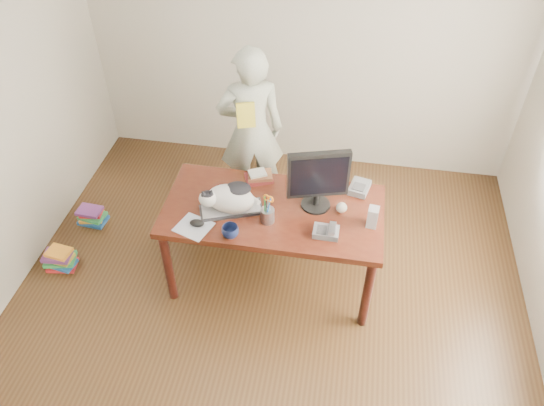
{
  "coord_description": "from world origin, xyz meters",
  "views": [
    {
      "loc": [
        0.47,
        -2.18,
        3.37
      ],
      "look_at": [
        0.0,
        0.55,
        0.85
      ],
      "focal_mm": 35.0,
      "sensor_mm": 36.0,
      "label": 1
    }
  ],
  "objects": [
    {
      "name": "room",
      "position": [
        0.0,
        0.0,
        1.35
      ],
      "size": [
        4.5,
        4.5,
        4.5
      ],
      "color": "black",
      "rests_on": "ground"
    },
    {
      "name": "desk",
      "position": [
        0.0,
        0.68,
        0.6
      ],
      "size": [
        1.6,
        0.8,
        0.75
      ],
      "color": "black",
      "rests_on": "ground"
    },
    {
      "name": "keyboard",
      "position": [
        -0.29,
        0.53,
        0.76
      ],
      "size": [
        0.48,
        0.32,
        0.03
      ],
      "rotation": [
        0.0,
        0.0,
        0.36
      ],
      "color": "black",
      "rests_on": "desk"
    },
    {
      "name": "cat",
      "position": [
        -0.31,
        0.52,
        0.88
      ],
      "size": [
        0.43,
        0.32,
        0.25
      ],
      "rotation": [
        0.0,
        0.0,
        0.36
      ],
      "color": "silver",
      "rests_on": "keyboard"
    },
    {
      "name": "monitor",
      "position": [
        0.31,
        0.67,
        1.03
      ],
      "size": [
        0.43,
        0.26,
        0.49
      ],
      "rotation": [
        0.0,
        0.0,
        0.28
      ],
      "color": "black",
      "rests_on": "desk"
    },
    {
      "name": "pen_cup",
      "position": [
        -0.02,
        0.47,
        0.82
      ],
      "size": [
        0.13,
        0.13,
        0.25
      ],
      "rotation": [
        0.0,
        0.0,
        -0.37
      ],
      "color": "gray",
      "rests_on": "desk"
    },
    {
      "name": "mousepad",
      "position": [
        -0.52,
        0.32,
        0.75
      ],
      "size": [
        0.29,
        0.28,
        0.01
      ],
      "rotation": [
        0.0,
        0.0,
        -0.34
      ],
      "color": "silver",
      "rests_on": "desk"
    },
    {
      "name": "mouse",
      "position": [
        -0.5,
        0.34,
        0.77
      ],
      "size": [
        0.12,
        0.1,
        0.04
      ],
      "rotation": [
        0.0,
        0.0,
        -0.34
      ],
      "color": "black",
      "rests_on": "mousepad"
    },
    {
      "name": "coffee_mug",
      "position": [
        -0.24,
        0.27,
        0.8
      ],
      "size": [
        0.17,
        0.17,
        0.09
      ],
      "primitive_type": "imported",
      "rotation": [
        0.0,
        0.0,
        0.76
      ],
      "color": "black",
      "rests_on": "desk"
    },
    {
      "name": "phone",
      "position": [
        0.41,
        0.41,
        0.78
      ],
      "size": [
        0.18,
        0.15,
        0.08
      ],
      "rotation": [
        0.0,
        0.0,
        -0.02
      ],
      "color": "#5A5A5E",
      "rests_on": "desk"
    },
    {
      "name": "speaker",
      "position": [
        0.71,
        0.55,
        0.83
      ],
      "size": [
        0.08,
        0.09,
        0.16
      ],
      "rotation": [
        0.0,
        0.0,
        -0.13
      ],
      "color": "gray",
      "rests_on": "desk"
    },
    {
      "name": "baseball",
      "position": [
        0.49,
        0.65,
        0.79
      ],
      "size": [
        0.08,
        0.08,
        0.08
      ],
      "rotation": [
        0.0,
        0.0,
        -0.4
      ],
      "color": "#ECE7CD",
      "rests_on": "desk"
    },
    {
      "name": "book_stack",
      "position": [
        -0.16,
        0.9,
        0.78
      ],
      "size": [
        0.24,
        0.22,
        0.08
      ],
      "rotation": [
        0.0,
        0.0,
        0.35
      ],
      "color": "#4A1314",
      "rests_on": "desk"
    },
    {
      "name": "calculator",
      "position": [
        0.61,
        0.91,
        0.78
      ],
      "size": [
        0.18,
        0.21,
        0.06
      ],
      "rotation": [
        0.0,
        0.0,
        -0.23
      ],
      "color": "#5A5A5E",
      "rests_on": "desk"
    },
    {
      "name": "person",
      "position": [
        -0.35,
        1.5,
        0.78
      ],
      "size": [
        0.66,
        0.53,
        1.56
      ],
      "primitive_type": "imported",
      "rotation": [
        0.0,
        0.0,
        3.46
      ],
      "color": "silver",
      "rests_on": "ground"
    },
    {
      "name": "held_book",
      "position": [
        -0.35,
        1.33,
        1.05
      ],
      "size": [
        0.17,
        0.13,
        0.21
      ],
      "rotation": [
        0.0,
        0.0,
        0.31
      ],
      "color": "gold",
      "rests_on": "person"
    },
    {
      "name": "book_pile_a",
      "position": [
        -1.75,
        0.4,
        0.09
      ],
      "size": [
        0.27,
        0.22,
        0.18
      ],
      "color": "red",
      "rests_on": "ground"
    },
    {
      "name": "book_pile_b",
      "position": [
        -1.72,
        0.95,
        0.07
      ],
      "size": [
        0.26,
        0.2,
        0.15
      ],
      "color": "#174A8D",
      "rests_on": "ground"
    }
  ]
}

